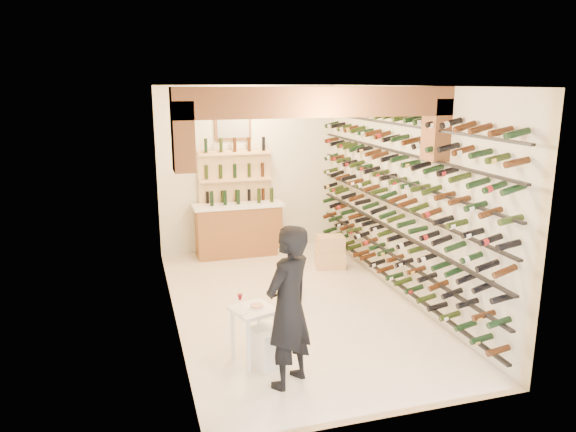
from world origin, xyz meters
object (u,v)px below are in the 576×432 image
object	(u,v)px
person	(288,307)
wine_rack	(391,198)
tasting_table	(254,318)
back_counter	(238,228)
chrome_barstool	(290,269)
crate_lower	(330,259)
white_stool	(268,347)

from	to	relation	value
person	wine_rack	bearing A→B (deg)	-173.77
wine_rack	tasting_table	world-z (taller)	wine_rack
back_counter	tasting_table	xyz separation A→B (m)	(-0.65, -4.13, 0.02)
back_counter	chrome_barstool	bearing A→B (deg)	-81.58
wine_rack	crate_lower	bearing A→B (deg)	106.00
wine_rack	back_counter	size ratio (longest dim) A/B	3.35
back_counter	white_stool	bearing A→B (deg)	-96.90
back_counter	tasting_table	distance (m)	4.18
back_counter	tasting_table	bearing A→B (deg)	-98.94
wine_rack	white_stool	size ratio (longest dim) A/B	12.66
tasting_table	person	bearing A→B (deg)	-86.15
chrome_barstool	crate_lower	bearing A→B (deg)	45.07
white_stool	person	distance (m)	0.84
tasting_table	chrome_barstool	size ratio (longest dim) A/B	1.08
white_stool	person	world-z (taller)	person
back_counter	person	bearing A→B (deg)	-94.84
back_counter	crate_lower	world-z (taller)	back_counter
wine_rack	white_stool	xyz separation A→B (m)	(-2.35, -1.62, -1.32)
wine_rack	back_counter	distance (m)	3.38
back_counter	crate_lower	xyz separation A→B (m)	(1.42, -1.22, -0.38)
white_stool	person	bearing A→B (deg)	-76.42
tasting_table	wine_rack	bearing A→B (deg)	12.75
tasting_table	white_stool	world-z (taller)	tasting_table
tasting_table	white_stool	xyz separation A→B (m)	(0.13, -0.14, -0.32)
person	back_counter	bearing A→B (deg)	-131.85
wine_rack	person	bearing A→B (deg)	-136.76
tasting_table	chrome_barstool	bearing A→B (deg)	43.40
chrome_barstool	crate_lower	distance (m)	1.56
tasting_table	chrome_barstool	distance (m)	2.08
wine_rack	crate_lower	xyz separation A→B (m)	(-0.41, 1.43, -1.39)
tasting_table	white_stool	bearing A→B (deg)	-64.24
crate_lower	wine_rack	bearing A→B (deg)	-74.00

